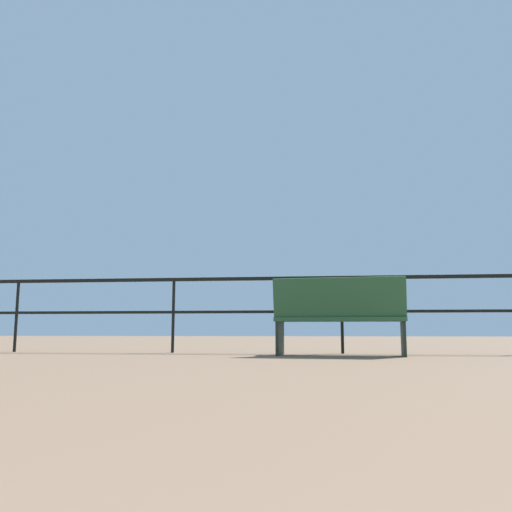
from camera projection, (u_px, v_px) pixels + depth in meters
The scene contains 2 objects.
pier_railing at pixel (341, 295), 7.43m from camera, with size 24.61×0.05×1.10m.
bench_near_left at pixel (339, 314), 6.68m from camera, with size 1.71×0.85×0.99m.
Camera 1 is at (-0.36, 1.97, 0.33)m, focal length 36.59 mm.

